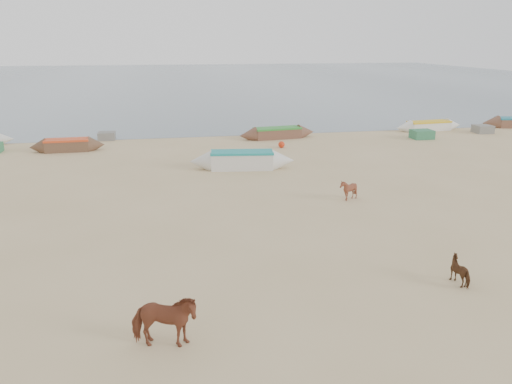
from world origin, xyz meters
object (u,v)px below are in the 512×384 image
calf_front (348,190)px  calf_right (462,271)px  cow_adult (164,321)px  near_canoe (242,160)px

calf_front → calf_right: calf_front is taller
calf_right → cow_adult: bearing=68.6°
cow_adult → calf_right: bearing=-67.5°
calf_front → near_canoe: bearing=-136.1°
calf_right → near_canoe: size_ratio=0.14×
near_canoe → calf_front: bearing=-52.6°
cow_adult → near_canoe: (4.54, 16.60, -0.18)m
calf_right → near_canoe: bearing=-16.4°
calf_front → near_canoe: 7.64m
cow_adult → calf_front: (8.35, 9.98, -0.20)m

